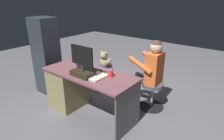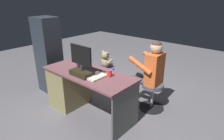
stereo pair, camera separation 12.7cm
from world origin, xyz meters
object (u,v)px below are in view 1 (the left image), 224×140
at_px(tv_remote, 79,69).
at_px(teddy_bear, 104,60).
at_px(keyboard, 89,69).
at_px(office_chair_teddy, 104,77).
at_px(desk, 73,86).
at_px(person, 149,69).
at_px(monitor, 83,67).
at_px(visitor_chair, 152,93).
at_px(cup, 111,73).
at_px(computer_mouse, 78,64).

height_order(tv_remote, teddy_bear, teddy_bear).
xyz_separation_m(keyboard, office_chair_teddy, (0.34, -0.74, -0.48)).
xyz_separation_m(desk, teddy_bear, (0.04, -0.85, 0.22)).
relative_size(desk, person, 1.27).
height_order(monitor, keyboard, monitor).
bearing_deg(tv_remote, monitor, 151.98).
bearing_deg(teddy_bear, tv_remote, 103.37).
bearing_deg(visitor_chair, office_chair_teddy, -2.30).
bearing_deg(monitor, tv_remote, -29.42).
relative_size(cup, teddy_bear, 0.29).
bearing_deg(visitor_chair, cup, 64.77).
relative_size(keyboard, cup, 4.23).
bearing_deg(keyboard, office_chair_teddy, -65.67).
height_order(visitor_chair, person, person).
height_order(keyboard, office_chair_teddy, keyboard).
distance_m(visitor_chair, person, 0.43).
distance_m(computer_mouse, visitor_chair, 1.33).
relative_size(tv_remote, person, 0.13).
bearing_deg(tv_remote, desk, 1.40).
height_order(office_chair_teddy, visitor_chair, same).
bearing_deg(monitor, visitor_chair, -125.56).
bearing_deg(person, tv_remote, 44.35).
bearing_deg(cup, visitor_chair, -115.23).
relative_size(desk, teddy_bear, 4.43).
distance_m(computer_mouse, cup, 0.71).
height_order(teddy_bear, person, person).
bearing_deg(teddy_bear, cup, 135.36).
height_order(desk, keyboard, keyboard).
bearing_deg(person, keyboard, 45.66).
relative_size(monitor, office_chair_teddy, 0.96).
distance_m(desk, teddy_bear, 0.88).
bearing_deg(person, monitor, 58.23).
distance_m(monitor, cup, 0.41).
bearing_deg(teddy_bear, person, 177.09).
distance_m(desk, tv_remote, 0.38).
height_order(cup, office_chair_teddy, cup).
relative_size(desk, office_chair_teddy, 3.20).
bearing_deg(office_chair_teddy, cup, 135.78).
distance_m(monitor, visitor_chair, 1.29).
bearing_deg(teddy_bear, desk, 92.43).
xyz_separation_m(desk, tv_remote, (-0.17, 0.00, 0.35)).
distance_m(desk, person, 1.30).
relative_size(tv_remote, office_chair_teddy, 0.32).
bearing_deg(tv_remote, office_chair_teddy, -75.06).
bearing_deg(computer_mouse, visitor_chair, -147.36).
bearing_deg(desk, visitor_chair, -143.38).
height_order(desk, tv_remote, tv_remote).
distance_m(monitor, computer_mouse, 0.48).
xyz_separation_m(desk, monitor, (-0.41, 0.13, 0.47)).
bearing_deg(keyboard, computer_mouse, -5.69).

